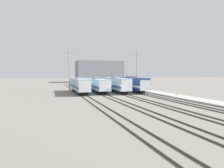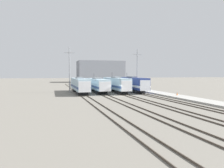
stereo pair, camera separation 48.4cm
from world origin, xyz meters
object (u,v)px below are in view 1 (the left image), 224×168
locomotive_far_left (80,85)px  locomotive_center_left (97,85)px  traffic_cone (177,94)px  locomotive_center_right (116,84)px  catenary_tower_left (69,69)px  catenary_tower_right (137,69)px  locomotive_far_right (132,84)px

locomotive_far_left → locomotive_center_left: locomotive_center_left is taller
locomotive_far_left → traffic_cone: 24.47m
locomotive_center_right → catenary_tower_left: catenary_tower_left is taller
locomotive_center_right → catenary_tower_left: bearing=164.2°
catenary_tower_right → traffic_cone: (2.74, -16.90, -5.75)m
locomotive_center_left → catenary_tower_left: (-7.29, 1.56, 4.32)m
locomotive_center_right → locomotive_far_right: locomotive_center_right is taller
locomotive_center_right → catenary_tower_right: 9.19m
locomotive_center_right → locomotive_far_right: size_ratio=0.96×
locomotive_far_right → locomotive_far_left: bearing=-178.5°
traffic_cone → locomotive_center_left: bearing=134.5°
catenary_tower_left → catenary_tower_right: (19.63, 0.00, 0.00)m
locomotive_far_left → locomotive_far_right: size_ratio=0.99×
locomotive_far_left → catenary_tower_right: 18.00m
locomotive_far_left → catenary_tower_left: size_ratio=1.51×
catenary_tower_right → traffic_cone: bearing=-80.8°
locomotive_far_left → locomotive_far_right: (14.75, 0.39, 0.07)m
catenary_tower_right → locomotive_far_right: bearing=-135.3°
locomotive_far_right → traffic_cone: (5.24, -14.42, -1.58)m
catenary_tower_left → catenary_tower_right: same height
locomotive_center_right → catenary_tower_left: (-12.21, 3.46, 4.19)m
locomotive_center_left → locomotive_far_right: locomotive_far_right is taller
catenary_tower_right → traffic_cone: size_ratio=18.04×
locomotive_far_right → catenary_tower_left: catenary_tower_left is taller
locomotive_center_left → catenary_tower_right: (12.33, 1.56, 4.32)m
catenary_tower_left → catenary_tower_right: size_ratio=1.00×
locomotive_center_left → locomotive_center_right: size_ratio=1.07×
locomotive_center_left → catenary_tower_right: catenary_tower_right is taller
catenary_tower_left → traffic_cone: catenary_tower_left is taller
locomotive_far_right → traffic_cone: 15.42m
locomotive_far_left → locomotive_far_right: locomotive_far_right is taller
locomotive_far_right → catenary_tower_right: size_ratio=1.52×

